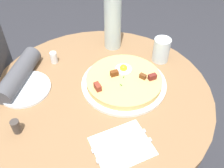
{
  "coord_description": "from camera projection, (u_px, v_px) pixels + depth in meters",
  "views": [
    {
      "loc": [
        -0.01,
        0.64,
        1.37
      ],
      "look_at": [
        -0.05,
        -0.02,
        0.74
      ],
      "focal_mm": 39.92,
      "sensor_mm": 36.0,
      "label": 1
    }
  ],
  "objects": [
    {
      "name": "dining_table",
      "position": [
        101.0,
        120.0,
        1.03
      ],
      "size": [
        0.82,
        0.82,
        0.72
      ],
      "color": "olive",
      "rests_on": "ground_plane"
    },
    {
      "name": "pizza_plate",
      "position": [
        124.0,
        83.0,
        0.94
      ],
      "size": [
        0.32,
        0.32,
        0.01
      ],
      "primitive_type": "cylinder",
      "color": "white",
      "rests_on": "dining_table"
    },
    {
      "name": "breakfast_pizza",
      "position": [
        124.0,
        80.0,
        0.92
      ],
      "size": [
        0.28,
        0.28,
        0.05
      ],
      "color": "#D9B666",
      "rests_on": "pizza_plate"
    },
    {
      "name": "bread_plate",
      "position": [
        25.0,
        89.0,
        0.92
      ],
      "size": [
        0.19,
        0.19,
        0.01
      ],
      "primitive_type": "cylinder",
      "color": "white",
      "rests_on": "dining_table"
    },
    {
      "name": "napkin",
      "position": [
        122.0,
        146.0,
        0.75
      ],
      "size": [
        0.21,
        0.19,
        0.0
      ],
      "primitive_type": "cube",
      "rotation": [
        0.0,
        0.0,
        0.38
      ],
      "color": "white",
      "rests_on": "dining_table"
    },
    {
      "name": "fork",
      "position": [
        119.0,
        141.0,
        0.75
      ],
      "size": [
        0.17,
        0.08,
        0.0
      ],
      "primitive_type": "cube",
      "rotation": [
        0.0,
        0.0,
        0.38
      ],
      "color": "silver",
      "rests_on": "napkin"
    },
    {
      "name": "knife",
      "position": [
        125.0,
        150.0,
        0.73
      ],
      "size": [
        0.17,
        0.08,
        0.0
      ],
      "primitive_type": "cube",
      "rotation": [
        0.0,
        0.0,
        0.38
      ],
      "color": "silver",
      "rests_on": "napkin"
    },
    {
      "name": "water_glass",
      "position": [
        161.0,
        50.0,
        1.01
      ],
      "size": [
        0.07,
        0.07,
        0.1
      ],
      "primitive_type": "cylinder",
      "color": "silver",
      "rests_on": "dining_table"
    },
    {
      "name": "water_bottle",
      "position": [
        113.0,
        20.0,
        1.03
      ],
      "size": [
        0.07,
        0.07,
        0.26
      ],
      "primitive_type": "cylinder",
      "color": "silver",
      "rests_on": "dining_table"
    },
    {
      "name": "salt_shaker",
      "position": [
        54.0,
        58.0,
        1.02
      ],
      "size": [
        0.03,
        0.03,
        0.05
      ],
      "primitive_type": "cylinder",
      "color": "white",
      "rests_on": "dining_table"
    },
    {
      "name": "pepper_shaker",
      "position": [
        16.0,
        126.0,
        0.77
      ],
      "size": [
        0.03,
        0.03,
        0.05
      ],
      "primitive_type": "cylinder",
      "color": "#3F3833",
      "rests_on": "dining_table"
    }
  ]
}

